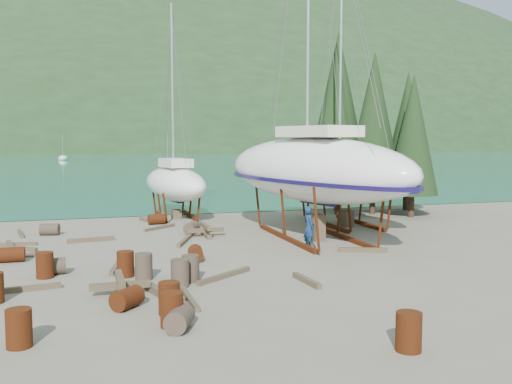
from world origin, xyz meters
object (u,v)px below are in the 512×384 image
object	(u,v)px
large_sailboat_far	(343,178)
worker	(309,228)
small_sailboat_shore	(175,183)
large_sailboat_near	(312,169)

from	to	relation	value
large_sailboat_far	worker	bearing A→B (deg)	-146.27
small_sailboat_shore	large_sailboat_near	bearing A→B (deg)	-71.29
large_sailboat_near	worker	size ratio (longest dim) A/B	11.17
large_sailboat_near	large_sailboat_far	distance (m)	4.67
small_sailboat_shore	worker	distance (m)	12.00
large_sailboat_near	large_sailboat_far	bearing A→B (deg)	31.12
large_sailboat_far	large_sailboat_near	bearing A→B (deg)	-152.88
small_sailboat_shore	worker	bearing A→B (deg)	-81.58
large_sailboat_near	large_sailboat_far	xyz separation A→B (m)	(3.22, 3.31, -0.71)
large_sailboat_far	worker	size ratio (longest dim) A/B	8.61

